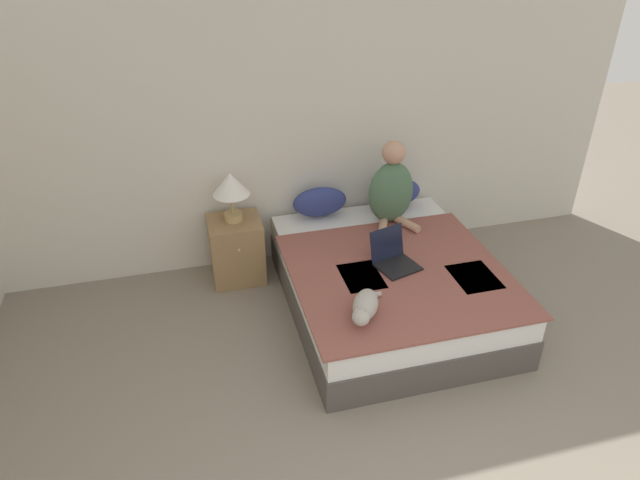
{
  "coord_description": "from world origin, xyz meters",
  "views": [
    {
      "loc": [
        -0.95,
        -0.8,
        2.96
      ],
      "look_at": [
        -0.05,
        2.61,
        0.83
      ],
      "focal_mm": 32.0,
      "sensor_mm": 36.0,
      "label": 1
    }
  ],
  "objects_px": {
    "nightstand": "(237,249)",
    "table_lamp": "(231,187)",
    "pillow_near": "(320,202)",
    "cat_tabby": "(365,307)",
    "laptop_open": "(394,258)",
    "person_sitting": "(391,189)",
    "pillow_far": "(395,193)",
    "bed": "(389,285)"
  },
  "relations": [
    {
      "from": "nightstand",
      "to": "table_lamp",
      "type": "relative_size",
      "value": 1.31
    },
    {
      "from": "laptop_open",
      "to": "nightstand",
      "type": "bearing_deg",
      "value": 127.22
    },
    {
      "from": "cat_tabby",
      "to": "table_lamp",
      "type": "relative_size",
      "value": 0.93
    },
    {
      "from": "pillow_near",
      "to": "nightstand",
      "type": "xyz_separation_m",
      "value": [
        -0.78,
        -0.09,
        -0.33
      ]
    },
    {
      "from": "pillow_far",
      "to": "person_sitting",
      "type": "height_order",
      "value": "person_sitting"
    },
    {
      "from": "person_sitting",
      "to": "laptop_open",
      "type": "xyz_separation_m",
      "value": [
        -0.21,
        -0.66,
        -0.26
      ]
    },
    {
      "from": "person_sitting",
      "to": "table_lamp",
      "type": "relative_size",
      "value": 1.72
    },
    {
      "from": "pillow_near",
      "to": "person_sitting",
      "type": "distance_m",
      "value": 0.66
    },
    {
      "from": "pillow_far",
      "to": "table_lamp",
      "type": "xyz_separation_m",
      "value": [
        -1.5,
        -0.07,
        0.28
      ]
    },
    {
      "from": "pillow_near",
      "to": "pillow_far",
      "type": "relative_size",
      "value": 1.0
    },
    {
      "from": "laptop_open",
      "to": "nightstand",
      "type": "distance_m",
      "value": 1.44
    },
    {
      "from": "bed",
      "to": "pillow_near",
      "type": "distance_m",
      "value": 1.01
    },
    {
      "from": "pillow_near",
      "to": "pillow_far",
      "type": "distance_m",
      "value": 0.72
    },
    {
      "from": "bed",
      "to": "table_lamp",
      "type": "distance_m",
      "value": 1.54
    },
    {
      "from": "bed",
      "to": "pillow_near",
      "type": "xyz_separation_m",
      "value": [
        -0.36,
        0.86,
        0.38
      ]
    },
    {
      "from": "person_sitting",
      "to": "cat_tabby",
      "type": "bearing_deg",
      "value": -117.71
    },
    {
      "from": "cat_tabby",
      "to": "laptop_open",
      "type": "distance_m",
      "value": 0.71
    },
    {
      "from": "bed",
      "to": "table_lamp",
      "type": "height_order",
      "value": "table_lamp"
    },
    {
      "from": "pillow_far",
      "to": "laptop_open",
      "type": "relative_size",
      "value": 1.27
    },
    {
      "from": "pillow_near",
      "to": "cat_tabby",
      "type": "height_order",
      "value": "pillow_near"
    },
    {
      "from": "pillow_far",
      "to": "table_lamp",
      "type": "relative_size",
      "value": 1.12
    },
    {
      "from": "laptop_open",
      "to": "nightstand",
      "type": "relative_size",
      "value": 0.67
    },
    {
      "from": "pillow_far",
      "to": "table_lamp",
      "type": "bearing_deg",
      "value": -177.4
    },
    {
      "from": "person_sitting",
      "to": "cat_tabby",
      "type": "distance_m",
      "value": 1.41
    },
    {
      "from": "laptop_open",
      "to": "bed",
      "type": "bearing_deg",
      "value": 70.63
    },
    {
      "from": "bed",
      "to": "nightstand",
      "type": "height_order",
      "value": "nightstand"
    },
    {
      "from": "bed",
      "to": "laptop_open",
      "type": "xyz_separation_m",
      "value": [
        -0.0,
        -0.07,
        0.3
      ]
    },
    {
      "from": "bed",
      "to": "table_lamp",
      "type": "relative_size",
      "value": 4.5
    },
    {
      "from": "cat_tabby",
      "to": "nightstand",
      "type": "relative_size",
      "value": 0.71
    },
    {
      "from": "pillow_near",
      "to": "table_lamp",
      "type": "distance_m",
      "value": 0.83
    },
    {
      "from": "pillow_near",
      "to": "table_lamp",
      "type": "height_order",
      "value": "table_lamp"
    },
    {
      "from": "bed",
      "to": "pillow_near",
      "type": "relative_size",
      "value": 4.01
    },
    {
      "from": "cat_tabby",
      "to": "nightstand",
      "type": "height_order",
      "value": "cat_tabby"
    },
    {
      "from": "table_lamp",
      "to": "laptop_open",
      "type": "bearing_deg",
      "value": -37.12
    },
    {
      "from": "pillow_far",
      "to": "cat_tabby",
      "type": "xyz_separation_m",
      "value": [
        -0.79,
        -1.5,
        -0.05
      ]
    },
    {
      "from": "pillow_near",
      "to": "nightstand",
      "type": "bearing_deg",
      "value": -173.77
    },
    {
      "from": "laptop_open",
      "to": "nightstand",
      "type": "height_order",
      "value": "laptop_open"
    },
    {
      "from": "pillow_far",
      "to": "laptop_open",
      "type": "distance_m",
      "value": 1.0
    },
    {
      "from": "bed",
      "to": "laptop_open",
      "type": "distance_m",
      "value": 0.31
    },
    {
      "from": "table_lamp",
      "to": "pillow_far",
      "type": "bearing_deg",
      "value": 2.6
    },
    {
      "from": "person_sitting",
      "to": "cat_tabby",
      "type": "relative_size",
      "value": 1.86
    },
    {
      "from": "pillow_near",
      "to": "person_sitting",
      "type": "xyz_separation_m",
      "value": [
        0.57,
        -0.27,
        0.18
      ]
    }
  ]
}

